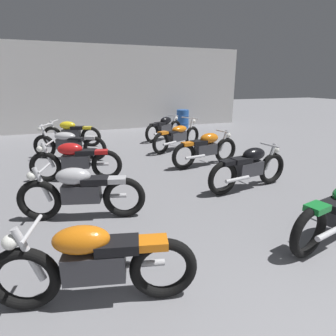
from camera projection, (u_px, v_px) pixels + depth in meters
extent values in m
cube|color=#BCBAB7|center=(104.00, 88.00, 11.98)|extent=(13.25, 0.24, 3.60)
torus|color=black|center=(24.00, 279.00, 2.54)|extent=(0.68, 0.27, 0.67)
torus|color=black|center=(163.00, 269.00, 2.68)|extent=(0.68, 0.27, 0.67)
cylinder|color=silver|center=(29.00, 255.00, 2.47)|extent=(0.25, 0.13, 0.56)
cube|color=#38383D|center=(95.00, 265.00, 2.58)|extent=(0.61, 0.37, 0.28)
ellipsoid|color=orange|center=(81.00, 240.00, 2.48)|extent=(0.57, 0.40, 0.26)
cube|color=black|center=(117.00, 245.00, 2.54)|extent=(0.45, 0.33, 0.10)
cube|color=orange|center=(153.00, 243.00, 2.58)|extent=(0.32, 0.26, 0.08)
cylinder|color=silver|center=(32.00, 229.00, 2.40)|extent=(0.15, 0.47, 0.04)
sphere|color=white|center=(10.00, 242.00, 2.41)|extent=(0.14, 0.14, 0.14)
cylinder|color=silver|center=(138.00, 264.00, 2.78)|extent=(0.55, 0.20, 0.07)
torus|color=black|center=(39.00, 200.00, 4.22)|extent=(0.68, 0.28, 0.67)
torus|color=black|center=(124.00, 197.00, 4.33)|extent=(0.68, 0.28, 0.67)
cylinder|color=silver|center=(42.00, 185.00, 4.15)|extent=(0.25, 0.13, 0.56)
cube|color=#38383D|center=(82.00, 193.00, 4.24)|extent=(0.62, 0.38, 0.28)
ellipsoid|color=#B7B7BC|center=(73.00, 176.00, 4.15)|extent=(0.58, 0.41, 0.26)
cube|color=black|center=(95.00, 180.00, 4.20)|extent=(0.45, 0.34, 0.10)
cube|color=#B7B7BC|center=(117.00, 180.00, 4.23)|extent=(0.32, 0.27, 0.08)
cylinder|color=silver|center=(44.00, 168.00, 4.08)|extent=(0.16, 0.47, 0.04)
sphere|color=white|center=(31.00, 176.00, 4.10)|extent=(0.14, 0.14, 0.14)
cylinder|color=silver|center=(109.00, 196.00, 4.44)|extent=(0.55, 0.21, 0.07)
torus|color=black|center=(46.00, 167.00, 5.89)|extent=(0.68, 0.27, 0.67)
torus|color=black|center=(107.00, 165.00, 6.02)|extent=(0.68, 0.27, 0.67)
cylinder|color=silver|center=(48.00, 155.00, 5.82)|extent=(0.25, 0.13, 0.56)
cube|color=#38383D|center=(76.00, 161.00, 5.92)|extent=(0.61, 0.37, 0.28)
ellipsoid|color=red|center=(70.00, 149.00, 5.83)|extent=(0.57, 0.40, 0.26)
cube|color=black|center=(86.00, 152.00, 5.89)|extent=(0.45, 0.33, 0.10)
cube|color=red|center=(101.00, 152.00, 5.92)|extent=(0.32, 0.26, 0.08)
cylinder|color=silver|center=(49.00, 143.00, 5.74)|extent=(0.15, 0.47, 0.04)
sphere|color=white|center=(40.00, 149.00, 5.76)|extent=(0.14, 0.14, 0.14)
cylinder|color=silver|center=(96.00, 164.00, 6.12)|extent=(0.55, 0.20, 0.07)
torus|color=black|center=(45.00, 147.00, 7.72)|extent=(0.64, 0.42, 0.67)
torus|color=black|center=(95.00, 148.00, 7.50)|extent=(0.64, 0.42, 0.67)
cylinder|color=silver|center=(46.00, 136.00, 7.61)|extent=(0.27, 0.19, 0.66)
cube|color=#38383D|center=(69.00, 144.00, 7.58)|extent=(0.69, 0.53, 0.28)
ellipsoid|color=#B7B7BC|center=(65.00, 136.00, 7.53)|extent=(0.68, 0.57, 0.22)
cube|color=black|center=(76.00, 139.00, 7.50)|extent=(0.47, 0.40, 0.10)
cube|color=#B7B7BC|center=(91.00, 138.00, 7.42)|extent=(0.34, 0.31, 0.08)
cylinder|color=silver|center=(46.00, 125.00, 7.51)|extent=(0.36, 0.61, 0.04)
sphere|color=white|center=(40.00, 129.00, 7.57)|extent=(0.14, 0.14, 0.14)
cylinder|color=silver|center=(88.00, 148.00, 7.66)|extent=(0.51, 0.33, 0.07)
torus|color=black|center=(52.00, 137.00, 9.12)|extent=(0.66, 0.35, 0.67)
torus|color=black|center=(91.00, 137.00, 9.09)|extent=(0.66, 0.35, 0.67)
cylinder|color=silver|center=(54.00, 129.00, 9.04)|extent=(0.25, 0.16, 0.56)
cube|color=#38383D|center=(71.00, 134.00, 9.07)|extent=(0.62, 0.44, 0.28)
ellipsoid|color=yellow|center=(67.00, 125.00, 8.99)|extent=(0.59, 0.45, 0.26)
cube|color=black|center=(77.00, 128.00, 9.01)|extent=(0.46, 0.37, 0.10)
cube|color=yellow|center=(87.00, 128.00, 9.00)|extent=(0.33, 0.29, 0.08)
cylinder|color=silver|center=(55.00, 121.00, 8.96)|extent=(0.21, 0.46, 0.04)
sphere|color=white|center=(49.00, 125.00, 9.00)|extent=(0.14, 0.14, 0.14)
cylinder|color=silver|center=(85.00, 137.00, 9.22)|extent=(0.54, 0.27, 0.07)
torus|color=black|center=(308.00, 232.00, 3.33)|extent=(0.68, 0.25, 0.67)
cube|color=black|center=(335.00, 204.00, 3.53)|extent=(0.44, 0.32, 0.10)
cube|color=#197F33|center=(317.00, 208.00, 3.29)|extent=(0.32, 0.25, 0.08)
cylinder|color=silver|center=(330.00, 233.00, 3.36)|extent=(0.55, 0.18, 0.07)
torus|color=black|center=(272.00, 169.00, 5.77)|extent=(0.68, 0.20, 0.67)
torus|color=black|center=(223.00, 178.00, 5.19)|extent=(0.68, 0.20, 0.67)
cylinder|color=silver|center=(270.00, 157.00, 5.65)|extent=(0.25, 0.10, 0.56)
cube|color=#38383D|center=(249.00, 168.00, 5.45)|extent=(0.60, 0.31, 0.28)
ellipsoid|color=black|center=(254.00, 154.00, 5.41)|extent=(0.55, 0.35, 0.26)
cube|color=black|center=(241.00, 160.00, 5.29)|extent=(0.43, 0.29, 0.10)
cube|color=black|center=(228.00, 162.00, 5.14)|extent=(0.30, 0.24, 0.08)
cylinder|color=silver|center=(270.00, 145.00, 5.55)|extent=(0.10, 0.48, 0.04)
sphere|color=white|center=(276.00, 150.00, 5.67)|extent=(0.14, 0.14, 0.14)
cylinder|color=silver|center=(237.00, 179.00, 5.20)|extent=(0.55, 0.14, 0.07)
torus|color=black|center=(225.00, 150.00, 7.31)|extent=(0.68, 0.20, 0.67)
torus|color=black|center=(184.00, 156.00, 6.73)|extent=(0.68, 0.20, 0.67)
cylinder|color=silver|center=(224.00, 141.00, 7.20)|extent=(0.25, 0.10, 0.56)
cube|color=#38383D|center=(206.00, 149.00, 6.99)|extent=(0.60, 0.32, 0.28)
ellipsoid|color=orange|center=(209.00, 138.00, 6.95)|extent=(0.55, 0.35, 0.26)
cube|color=black|center=(199.00, 142.00, 6.83)|extent=(0.43, 0.29, 0.10)
cube|color=orange|center=(188.00, 144.00, 6.68)|extent=(0.30, 0.24, 0.08)
cylinder|color=silver|center=(222.00, 131.00, 7.09)|extent=(0.10, 0.48, 0.04)
sphere|color=white|center=(228.00, 135.00, 7.22)|extent=(0.14, 0.14, 0.14)
cylinder|color=silver|center=(195.00, 157.00, 6.74)|extent=(0.55, 0.14, 0.07)
torus|color=black|center=(192.00, 136.00, 9.18)|extent=(0.65, 0.40, 0.67)
torus|color=black|center=(161.00, 143.00, 8.14)|extent=(0.65, 0.40, 0.67)
cylinder|color=silver|center=(191.00, 127.00, 9.03)|extent=(0.28, 0.19, 0.66)
cube|color=#38383D|center=(177.00, 136.00, 8.63)|extent=(0.70, 0.51, 0.28)
ellipsoid|color=orange|center=(180.00, 129.00, 8.63)|extent=(0.68, 0.56, 0.22)
cube|color=black|center=(173.00, 133.00, 8.43)|extent=(0.47, 0.39, 0.10)
cube|color=orange|center=(163.00, 133.00, 8.11)|extent=(0.34, 0.30, 0.08)
cylinder|color=silver|center=(190.00, 118.00, 8.90)|extent=(0.34, 0.62, 0.04)
sphere|color=white|center=(194.00, 121.00, 9.07)|extent=(0.14, 0.14, 0.14)
cylinder|color=silver|center=(170.00, 143.00, 8.23)|extent=(0.52, 0.31, 0.07)
torus|color=black|center=(175.00, 129.00, 10.65)|extent=(0.64, 0.43, 0.67)
torus|color=black|center=(152.00, 133.00, 9.70)|extent=(0.64, 0.43, 0.67)
cylinder|color=silver|center=(174.00, 122.00, 10.51)|extent=(0.25, 0.18, 0.56)
cube|color=#38383D|center=(164.00, 128.00, 10.14)|extent=(0.62, 0.49, 0.28)
ellipsoid|color=black|center=(166.00, 120.00, 10.13)|extent=(0.59, 0.50, 0.26)
cube|color=black|center=(160.00, 124.00, 9.92)|extent=(0.47, 0.41, 0.10)
cube|color=black|center=(154.00, 125.00, 9.68)|extent=(0.34, 0.31, 0.08)
cylinder|color=silver|center=(173.00, 116.00, 10.39)|extent=(0.27, 0.44, 0.04)
sphere|color=white|center=(176.00, 118.00, 10.57)|extent=(0.14, 0.14, 0.14)
cylinder|color=silver|center=(160.00, 133.00, 9.81)|extent=(0.51, 0.33, 0.07)
cylinder|color=#23519E|center=(183.00, 119.00, 12.69)|extent=(0.56, 0.56, 0.85)
torus|color=#23519E|center=(183.00, 115.00, 12.64)|extent=(0.59, 0.59, 0.03)
torus|color=#23519E|center=(183.00, 123.00, 12.75)|extent=(0.59, 0.59, 0.03)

